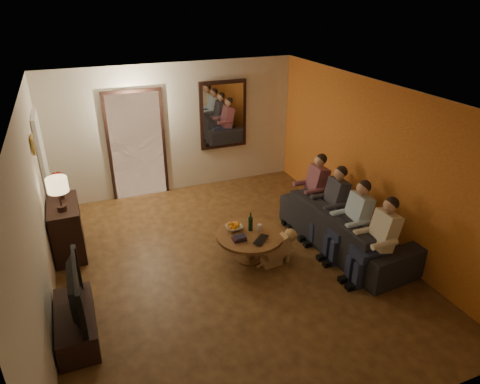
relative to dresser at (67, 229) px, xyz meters
name	(u,v)px	position (x,y,z in m)	size (l,w,h in m)	color
floor	(229,264)	(2.25, -1.27, -0.43)	(5.00, 6.00, 0.01)	#442712
ceiling	(227,96)	(2.25, -1.27, 2.17)	(5.00, 6.00, 0.01)	white
back_wall	(176,129)	(2.25, 1.73, 0.87)	(5.00, 0.02, 2.60)	beige
front_wall	(355,330)	(2.25, -4.27, 0.87)	(5.00, 0.02, 2.60)	beige
left_wall	(36,221)	(-0.25, -1.27, 0.87)	(0.02, 6.00, 2.60)	beige
right_wall	(373,163)	(4.75, -1.27, 0.87)	(0.02, 6.00, 2.60)	beige
orange_accent	(373,164)	(4.74, -1.27, 0.87)	(0.01, 6.00, 2.60)	#BD5B20
kitchen_doorway	(137,146)	(1.45, 1.71, 0.62)	(1.00, 0.06, 2.10)	#FFE0A5
door_trim	(137,146)	(1.45, 1.70, 0.62)	(1.12, 0.04, 2.22)	black
fridge_glimpse	(150,152)	(1.70, 1.71, 0.47)	(0.45, 0.03, 1.70)	silver
mirror_frame	(223,115)	(3.25, 1.69, 1.07)	(1.00, 0.05, 1.40)	black
mirror_glass	(224,115)	(3.25, 1.66, 1.07)	(0.86, 0.02, 1.26)	white
white_door	(46,173)	(-0.21, 1.03, 0.59)	(0.06, 0.85, 2.04)	white
framed_art	(33,145)	(-0.22, 0.03, 1.42)	(0.03, 0.28, 0.24)	#B28C33
art_canvas	(34,144)	(-0.21, 0.03, 1.42)	(0.01, 0.22, 0.18)	brown
dresser	(67,229)	(0.00, 0.00, 0.00)	(0.45, 0.97, 0.87)	black
table_lamp	(59,194)	(0.00, -0.22, 0.70)	(0.30, 0.30, 0.54)	beige
flower_vase	(59,186)	(0.00, 0.22, 0.65)	(0.14, 0.14, 0.44)	#B11C12
tv_stand	(76,324)	(0.00, -1.99, -0.25)	(0.45, 1.10, 0.37)	black
tv	(69,292)	(0.00, -1.99, 0.24)	(0.14, 1.06, 0.61)	black
sofa	(346,227)	(4.19, -1.49, -0.07)	(0.97, 2.48, 0.72)	black
person_a	(379,243)	(4.09, -2.39, 0.17)	(0.60, 0.40, 1.20)	tan
person_b	(353,224)	(4.09, -1.79, 0.17)	(0.60, 0.40, 1.20)	tan
person_c	(332,207)	(4.09, -1.19, 0.17)	(0.60, 0.40, 1.20)	tan
person_d	(313,192)	(4.09, -0.59, 0.17)	(0.60, 0.40, 1.20)	tan
dog	(278,247)	(2.95, -1.52, -0.15)	(0.56, 0.24, 0.56)	#AC764F
coffee_table	(250,246)	(2.60, -1.25, -0.21)	(1.05, 1.05, 0.45)	brown
bowl	(234,228)	(2.42, -1.03, 0.05)	(0.26, 0.26, 0.06)	white
oranges	(234,224)	(2.42, -1.03, 0.12)	(0.20, 0.20, 0.08)	orange
wine_bottle	(251,221)	(2.65, -1.15, 0.17)	(0.07, 0.07, 0.31)	black
wine_glass	(259,227)	(2.78, -1.20, 0.07)	(0.06, 0.06, 0.10)	silver
book_stack	(239,238)	(2.38, -1.35, 0.05)	(0.20, 0.15, 0.07)	black
laptop	(264,241)	(2.70, -1.53, 0.03)	(0.33, 0.21, 0.03)	black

